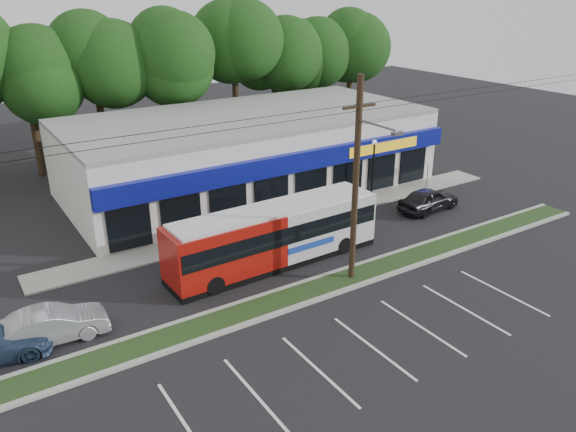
% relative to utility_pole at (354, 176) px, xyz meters
% --- Properties ---
extents(ground, '(120.00, 120.00, 0.00)m').
position_rel_utility_pole_xyz_m(ground, '(-2.83, -0.93, -5.41)').
color(ground, black).
rests_on(ground, ground).
extents(grass_strip, '(40.00, 1.60, 0.12)m').
position_rel_utility_pole_xyz_m(grass_strip, '(-2.83, 0.07, -5.35)').
color(grass_strip, '#1F3917').
rests_on(grass_strip, ground).
extents(curb_south, '(40.00, 0.25, 0.14)m').
position_rel_utility_pole_xyz_m(curb_south, '(-2.83, -0.78, -5.34)').
color(curb_south, '#9E9E93').
rests_on(curb_south, ground).
extents(curb_north, '(40.00, 0.25, 0.14)m').
position_rel_utility_pole_xyz_m(curb_north, '(-2.83, 0.92, -5.34)').
color(curb_north, '#9E9E93').
rests_on(curb_north, ground).
extents(sidewalk, '(32.00, 2.20, 0.10)m').
position_rel_utility_pole_xyz_m(sidewalk, '(2.17, 8.07, -5.36)').
color(sidewalk, '#9E9E93').
rests_on(sidewalk, ground).
extents(strip_mall, '(25.00, 12.55, 5.30)m').
position_rel_utility_pole_xyz_m(strip_mall, '(2.67, 14.99, -2.76)').
color(strip_mall, '#B8B3AB').
rests_on(strip_mall, ground).
extents(utility_pole, '(50.00, 2.77, 10.00)m').
position_rel_utility_pole_xyz_m(utility_pole, '(0.00, 0.00, 0.00)').
color(utility_pole, black).
rests_on(utility_pole, ground).
extents(lamp_post, '(0.30, 0.30, 4.25)m').
position_rel_utility_pole_xyz_m(lamp_post, '(8.17, 7.87, -2.74)').
color(lamp_post, black).
rests_on(lamp_post, ground).
extents(sign_post, '(0.45, 0.10, 2.23)m').
position_rel_utility_pole_xyz_m(sign_post, '(13.17, 7.65, -3.86)').
color(sign_post, '#59595E').
rests_on(sign_post, ground).
extents(tree_line, '(46.76, 6.76, 11.83)m').
position_rel_utility_pole_xyz_m(tree_line, '(1.17, 25.07, 3.00)').
color(tree_line, black).
rests_on(tree_line, ground).
extents(metrobus, '(11.81, 2.80, 3.16)m').
position_rel_utility_pole_xyz_m(metrobus, '(-2.13, 3.57, -3.74)').
color(metrobus, '#96110B').
rests_on(metrobus, ground).
extents(car_dark, '(4.60, 2.15, 1.52)m').
position_rel_utility_pole_xyz_m(car_dark, '(10.14, 4.57, -4.65)').
color(car_dark, black).
rests_on(car_dark, ground).
extents(car_silver, '(4.50, 1.89, 1.45)m').
position_rel_utility_pole_xyz_m(car_silver, '(-13.43, 2.57, -4.69)').
color(car_silver, '#929499').
rests_on(car_silver, ground).
extents(pedestrian_a, '(0.66, 0.53, 1.59)m').
position_rel_utility_pole_xyz_m(pedestrian_a, '(1.61, 7.18, -4.62)').
color(pedestrian_a, silver).
rests_on(pedestrian_a, ground).
extents(pedestrian_b, '(0.94, 0.79, 1.71)m').
position_rel_utility_pole_xyz_m(pedestrian_b, '(-0.29, 7.42, -4.56)').
color(pedestrian_b, silver).
rests_on(pedestrian_b, ground).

